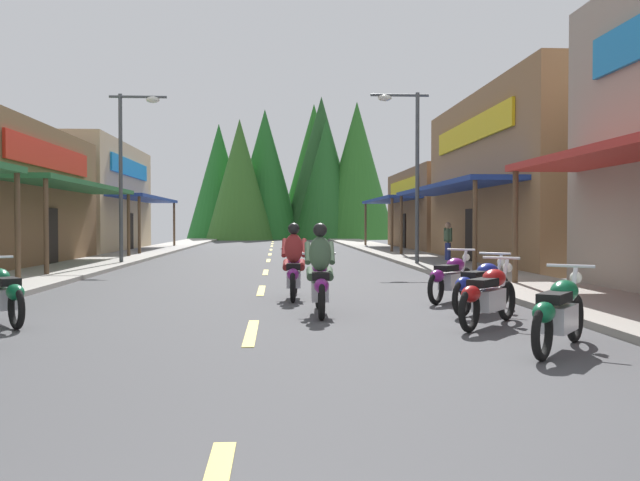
{
  "coord_description": "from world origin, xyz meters",
  "views": [
    {
      "loc": [
        0.37,
        -1.76,
        1.57
      ],
      "look_at": [
        1.91,
        23.36,
        0.93
      ],
      "focal_mm": 39.22,
      "sensor_mm": 36.0,
      "label": 1
    }
  ],
  "objects_px": {
    "streetlamp_right": "(409,154)",
    "motorcycle_parked_right_2": "(482,285)",
    "motorcycle_parked_left_2": "(3,293)",
    "rider_cruising_lead": "(320,276)",
    "streetlamp_left": "(129,154)",
    "pedestrian_by_shop": "(448,240)",
    "motorcycle_parked_right_1": "(488,294)",
    "rider_cruising_trailing": "(294,267)",
    "motorcycle_parked_right_3": "(451,277)",
    "motorcycle_parked_right_0": "(559,311)"
  },
  "relations": [
    {
      "from": "motorcycle_parked_right_1",
      "to": "motorcycle_parked_right_3",
      "type": "distance_m",
      "value": 3.38
    },
    {
      "from": "streetlamp_right",
      "to": "motorcycle_parked_left_2",
      "type": "height_order",
      "value": "streetlamp_right"
    },
    {
      "from": "streetlamp_right",
      "to": "motorcycle_parked_right_1",
      "type": "relative_size",
      "value": 3.58
    },
    {
      "from": "motorcycle_parked_right_1",
      "to": "motorcycle_parked_right_2",
      "type": "xyz_separation_m",
      "value": [
        0.36,
        1.56,
        0.0
      ]
    },
    {
      "from": "motorcycle_parked_right_1",
      "to": "rider_cruising_lead",
      "type": "distance_m",
      "value": 2.9
    },
    {
      "from": "streetlamp_right",
      "to": "motorcycle_parked_right_3",
      "type": "xyz_separation_m",
      "value": [
        -1.23,
        -11.03,
        -3.56
      ]
    },
    {
      "from": "rider_cruising_trailing",
      "to": "pedestrian_by_shop",
      "type": "relative_size",
      "value": 1.35
    },
    {
      "from": "streetlamp_right",
      "to": "motorcycle_parked_right_1",
      "type": "bearing_deg",
      "value": -95.94
    },
    {
      "from": "streetlamp_right",
      "to": "rider_cruising_lead",
      "type": "distance_m",
      "value": 13.89
    },
    {
      "from": "motorcycle_parked_left_2",
      "to": "pedestrian_by_shop",
      "type": "relative_size",
      "value": 1.14
    },
    {
      "from": "rider_cruising_lead",
      "to": "motorcycle_parked_left_2",
      "type": "bearing_deg",
      "value": 101.1
    },
    {
      "from": "motorcycle_parked_left_2",
      "to": "rider_cruising_lead",
      "type": "bearing_deg",
      "value": -115.71
    },
    {
      "from": "motorcycle_parked_right_2",
      "to": "rider_cruising_trailing",
      "type": "relative_size",
      "value": 0.77
    },
    {
      "from": "motorcycle_parked_right_0",
      "to": "motorcycle_parked_right_3",
      "type": "distance_m",
      "value": 5.45
    },
    {
      "from": "streetlamp_left",
      "to": "pedestrian_by_shop",
      "type": "distance_m",
      "value": 12.49
    },
    {
      "from": "motorcycle_parked_right_2",
      "to": "motorcycle_parked_right_0",
      "type": "bearing_deg",
      "value": -139.7
    },
    {
      "from": "motorcycle_parked_left_2",
      "to": "motorcycle_parked_right_0",
      "type": "bearing_deg",
      "value": -145.07
    },
    {
      "from": "pedestrian_by_shop",
      "to": "streetlamp_right",
      "type": "bearing_deg",
      "value": -149.6
    },
    {
      "from": "streetlamp_left",
      "to": "rider_cruising_trailing",
      "type": "height_order",
      "value": "streetlamp_left"
    },
    {
      "from": "rider_cruising_trailing",
      "to": "pedestrian_by_shop",
      "type": "bearing_deg",
      "value": -24.09
    },
    {
      "from": "motorcycle_parked_right_2",
      "to": "motorcycle_parked_right_3",
      "type": "height_order",
      "value": "same"
    },
    {
      "from": "motorcycle_parked_left_2",
      "to": "rider_cruising_lead",
      "type": "distance_m",
      "value": 5.05
    },
    {
      "from": "streetlamp_right",
      "to": "motorcycle_parked_right_3",
      "type": "bearing_deg",
      "value": -96.35
    },
    {
      "from": "streetlamp_left",
      "to": "rider_cruising_trailing",
      "type": "relative_size",
      "value": 2.94
    },
    {
      "from": "motorcycle_parked_right_2",
      "to": "motorcycle_parked_right_1",
      "type": "bearing_deg",
      "value": -150.91
    },
    {
      "from": "motorcycle_parked_right_2",
      "to": "motorcycle_parked_right_3",
      "type": "xyz_separation_m",
      "value": [
        -0.09,
        1.81,
        0.0
      ]
    },
    {
      "from": "motorcycle_parked_right_2",
      "to": "rider_cruising_trailing",
      "type": "xyz_separation_m",
      "value": [
        -3.22,
        2.48,
        0.17
      ]
    },
    {
      "from": "streetlamp_left",
      "to": "rider_cruising_lead",
      "type": "xyz_separation_m",
      "value": [
        6.17,
        -14.22,
        -3.44
      ]
    },
    {
      "from": "motorcycle_parked_left_2",
      "to": "motorcycle_parked_right_3",
      "type": "bearing_deg",
      "value": -106.11
    },
    {
      "from": "motorcycle_parked_right_3",
      "to": "rider_cruising_lead",
      "type": "xyz_separation_m",
      "value": [
        -2.74,
        -1.85,
        0.17
      ]
    },
    {
      "from": "streetlamp_right",
      "to": "motorcycle_parked_right_0",
      "type": "bearing_deg",
      "value": -94.35
    },
    {
      "from": "streetlamp_left",
      "to": "pedestrian_by_shop",
      "type": "bearing_deg",
      "value": 2.97
    },
    {
      "from": "rider_cruising_lead",
      "to": "pedestrian_by_shop",
      "type": "xyz_separation_m",
      "value": [
        5.89,
        14.85,
        0.26
      ]
    },
    {
      "from": "motorcycle_parked_right_1",
      "to": "rider_cruising_trailing",
      "type": "relative_size",
      "value": 0.81
    },
    {
      "from": "motorcycle_parked_right_3",
      "to": "rider_cruising_lead",
      "type": "relative_size",
      "value": 0.83
    },
    {
      "from": "motorcycle_parked_right_0",
      "to": "motorcycle_parked_right_2",
      "type": "height_order",
      "value": "same"
    },
    {
      "from": "streetlamp_right",
      "to": "motorcycle_parked_right_2",
      "type": "distance_m",
      "value": 13.37
    },
    {
      "from": "rider_cruising_lead",
      "to": "pedestrian_by_shop",
      "type": "height_order",
      "value": "pedestrian_by_shop"
    },
    {
      "from": "motorcycle_parked_right_0",
      "to": "rider_cruising_trailing",
      "type": "xyz_separation_m",
      "value": [
        -3.1,
        6.12,
        0.17
      ]
    },
    {
      "from": "motorcycle_parked_right_0",
      "to": "rider_cruising_lead",
      "type": "relative_size",
      "value": 0.83
    },
    {
      "from": "motorcycle_parked_right_3",
      "to": "motorcycle_parked_right_0",
      "type": "bearing_deg",
      "value": -143.31
    },
    {
      "from": "rider_cruising_lead",
      "to": "motorcycle_parked_right_1",
      "type": "bearing_deg",
      "value": -120.32
    },
    {
      "from": "streetlamp_right",
      "to": "motorcycle_parked_right_2",
      "type": "relative_size",
      "value": 3.76
    },
    {
      "from": "motorcycle_parked_left_2",
      "to": "streetlamp_right",
      "type": "bearing_deg",
      "value": -68.46
    },
    {
      "from": "motorcycle_parked_right_3",
      "to": "pedestrian_by_shop",
      "type": "height_order",
      "value": "pedestrian_by_shop"
    },
    {
      "from": "streetlamp_right",
      "to": "pedestrian_by_shop",
      "type": "distance_m",
      "value": 4.17
    },
    {
      "from": "motorcycle_parked_right_0",
      "to": "motorcycle_parked_right_2",
      "type": "xyz_separation_m",
      "value": [
        0.12,
        3.64,
        0.0
      ]
    },
    {
      "from": "motorcycle_parked_right_2",
      "to": "streetlamp_right",
      "type": "bearing_deg",
      "value": 37.09
    },
    {
      "from": "streetlamp_right",
      "to": "rider_cruising_lead",
      "type": "height_order",
      "value": "streetlamp_right"
    },
    {
      "from": "motorcycle_parked_left_2",
      "to": "streetlamp_left",
      "type": "bearing_deg",
      "value": -30.84
    }
  ]
}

